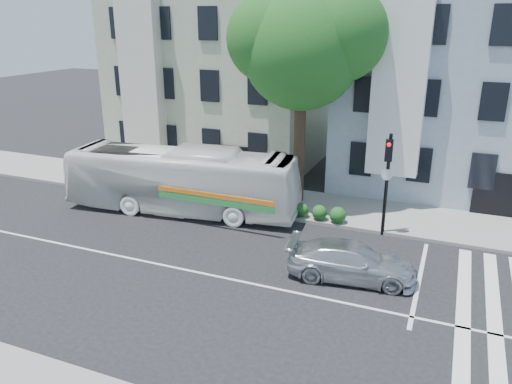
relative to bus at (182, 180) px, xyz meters
The scene contains 9 objects.
ground 7.23m from the bus, 47.48° to the right, with size 120.00×120.00×0.00m, color black.
sidewalk_far 5.73m from the bus, 30.42° to the left, with size 80.00×4.00×0.15m, color gray.
building_left 10.79m from the bus, 102.83° to the left, with size 12.00×10.00×11.00m, color #9EA88D.
building_right 15.81m from the bus, 39.79° to the left, with size 12.00×10.00×11.00m, color #8C98A7.
street_tree 8.66m from the bus, 36.22° to the left, with size 7.30×5.90×11.10m.
bus is the anchor object (origin of this frame).
sedan 9.63m from the bus, 21.13° to the right, with size 4.60×1.87×1.33m, color silver.
hedge 3.47m from the bus, 19.48° to the left, with size 8.50×0.84×0.70m, color #25561C, non-canonical shape.
traffic_signal 9.52m from the bus, ahead, with size 0.46×0.54×4.46m.
Camera 1 is at (7.09, -14.33, 8.92)m, focal length 35.00 mm.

